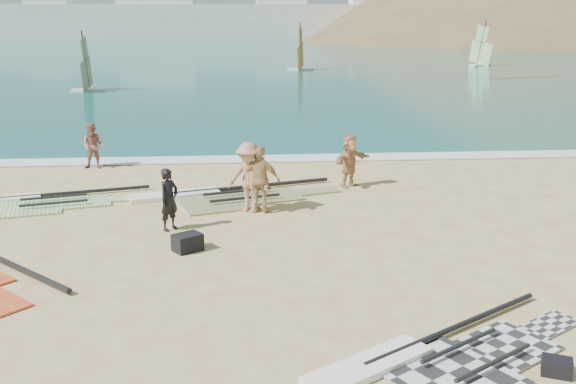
{
  "coord_description": "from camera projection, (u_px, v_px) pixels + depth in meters",
  "views": [
    {
      "loc": [
        -0.86,
        -11.32,
        5.22
      ],
      "look_at": [
        0.33,
        4.0,
        1.0
      ],
      "focal_mm": 40.0,
      "sensor_mm": 36.0,
      "label": 1
    }
  ],
  "objects": [
    {
      "name": "rig_orange",
      "position": [
        221.0,
        196.0,
        19.12
      ],
      "size": [
        6.42,
        3.5,
        0.2
      ],
      "rotation": [
        0.0,
        0.0,
        0.29
      ],
      "color": "orange",
      "rests_on": "ground"
    },
    {
      "name": "windsurfer_centre",
      "position": [
        300.0,
        57.0,
        63.83
      ],
      "size": [
        2.69,
        3.05,
        4.71
      ],
      "rotation": [
        0.0,
        0.0,
        -0.28
      ],
      "color": "white",
      "rests_on": "ground"
    },
    {
      "name": "beachgoer_left",
      "position": [
        93.0,
        146.0,
        22.55
      ],
      "size": [
        0.83,
        0.67,
        1.62
      ],
      "primitive_type": "imported",
      "rotation": [
        0.0,
        0.0,
        -0.07
      ],
      "color": "#9A6252",
      "rests_on": "ground"
    },
    {
      "name": "person_wetsuit",
      "position": [
        169.0,
        199.0,
        16.04
      ],
      "size": [
        0.65,
        0.69,
        1.59
      ],
      "primitive_type": "imported",
      "rotation": [
        0.0,
        0.0,
        0.92
      ],
      "color": "black",
      "rests_on": "ground"
    },
    {
      "name": "far_town",
      "position": [
        175.0,
        19.0,
        154.18
      ],
      "size": [
        160.0,
        8.0,
        12.0
      ],
      "color": "white",
      "rests_on": "ground"
    },
    {
      "name": "windsurfer_right",
      "position": [
        481.0,
        53.0,
        69.45
      ],
      "size": [
        2.65,
        2.82,
        4.78
      ],
      "rotation": [
        0.0,
        0.0,
        0.51
      ],
      "color": "white",
      "rests_on": "ground"
    },
    {
      "name": "windsurfer_left",
      "position": [
        86.0,
        73.0,
        45.89
      ],
      "size": [
        2.38,
        2.89,
        4.3
      ],
      "rotation": [
        0.0,
        0.0,
        -0.04
      ],
      "color": "white",
      "rests_on": "ground"
    },
    {
      "name": "rig_green",
      "position": [
        38.0,
        201.0,
        18.55
      ],
      "size": [
        5.59,
        2.9,
        0.2
      ],
      "rotation": [
        0.0,
        0.0,
        0.25
      ],
      "color": "#65C533",
      "rests_on": "ground"
    },
    {
      "name": "rig_grey",
      "position": [
        437.0,
        358.0,
        10.04
      ],
      "size": [
        5.17,
        3.76,
        0.2
      ],
      "rotation": [
        0.0,
        0.0,
        0.56
      ],
      "color": "#252527",
      "rests_on": "ground"
    },
    {
      "name": "beachgoer_right",
      "position": [
        350.0,
        161.0,
        20.14
      ],
      "size": [
        1.49,
        1.37,
        1.66
      ],
      "primitive_type": "imported",
      "rotation": [
        0.0,
        0.0,
        0.7
      ],
      "color": "tan",
      "rests_on": "ground"
    },
    {
      "name": "ground",
      "position": [
        287.0,
        297.0,
        12.33
      ],
      "size": [
        300.0,
        300.0,
        0.0
      ],
      "primitive_type": "plane",
      "color": "#D9BE7F",
      "rests_on": "ground"
    },
    {
      "name": "sea",
      "position": [
        241.0,
        41.0,
        139.24
      ],
      "size": [
        300.0,
        240.0,
        0.06
      ],
      "primitive_type": "cube",
      "color": "#0B4E50",
      "rests_on": "ground"
    },
    {
      "name": "gear_bag_far",
      "position": [
        557.0,
        367.0,
        9.63
      ],
      "size": [
        0.53,
        0.46,
        0.26
      ],
      "primitive_type": "cube",
      "rotation": [
        0.0,
        0.0,
        -0.43
      ],
      "color": "black",
      "rests_on": "ground"
    },
    {
      "name": "surf_line",
      "position": [
        262.0,
        160.0,
        24.15
      ],
      "size": [
        300.0,
        1.2,
        0.04
      ],
      "primitive_type": "cube",
      "color": "white",
      "rests_on": "ground"
    },
    {
      "name": "beachgoer_mid",
      "position": [
        249.0,
        177.0,
        17.49
      ],
      "size": [
        1.45,
        1.24,
        1.94
      ],
      "primitive_type": "imported",
      "rotation": [
        0.0,
        0.0,
        -0.51
      ],
      "color": "#AC7C55",
      "rests_on": "ground"
    },
    {
      "name": "gear_bag_near",
      "position": [
        187.0,
        242.0,
        14.73
      ],
      "size": [
        0.77,
        0.73,
        0.4
      ],
      "primitive_type": "cube",
      "rotation": [
        0.0,
        0.0,
        0.6
      ],
      "color": "black",
      "rests_on": "ground"
    },
    {
      "name": "beachgoer_back",
      "position": [
        261.0,
        180.0,
        17.41
      ],
      "size": [
        1.18,
        0.85,
        1.85
      ],
      "primitive_type": "imported",
      "rotation": [
        0.0,
        0.0,
        2.73
      ],
      "color": "tan",
      "rests_on": "ground"
    }
  ]
}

